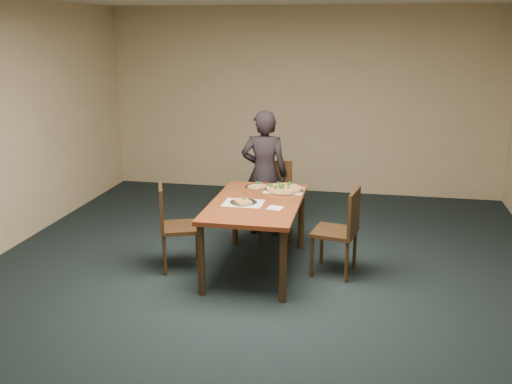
% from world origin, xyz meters
% --- Properties ---
extents(ground, '(8.00, 8.00, 0.00)m').
position_xyz_m(ground, '(0.00, 0.00, 0.00)').
color(ground, black).
rests_on(ground, ground).
extents(room_shell, '(8.00, 8.00, 8.00)m').
position_xyz_m(room_shell, '(0.00, 0.00, 1.74)').
color(room_shell, '#C9B48B').
rests_on(room_shell, ground).
extents(dining_table, '(0.90, 1.50, 0.75)m').
position_xyz_m(dining_table, '(-0.09, 0.81, 0.66)').
color(dining_table, '#612913').
rests_on(dining_table, ground).
extents(chair_far, '(0.49, 0.49, 0.91)m').
position_xyz_m(chair_far, '(-0.07, 1.90, 0.52)').
color(chair_far, black).
rests_on(chair_far, ground).
extents(chair_left, '(0.54, 0.54, 0.91)m').
position_xyz_m(chair_left, '(-0.95, 0.68, 0.52)').
color(chair_left, black).
rests_on(chair_left, ground).
extents(chair_right, '(0.49, 0.49, 0.91)m').
position_xyz_m(chair_right, '(0.79, 0.86, 0.52)').
color(chair_right, black).
rests_on(chair_right, ground).
extents(diner, '(0.59, 0.41, 1.54)m').
position_xyz_m(diner, '(-0.21, 1.92, 0.77)').
color(diner, black).
rests_on(diner, ground).
extents(placemat_main, '(0.42, 0.32, 0.00)m').
position_xyz_m(placemat_main, '(0.13, 1.28, 0.75)').
color(placemat_main, white).
rests_on(placemat_main, dining_table).
extents(placemat_near, '(0.40, 0.30, 0.00)m').
position_xyz_m(placemat_near, '(-0.20, 0.73, 0.75)').
color(placemat_near, white).
rests_on(placemat_near, dining_table).
extents(pizza_pan, '(0.42, 0.42, 0.07)m').
position_xyz_m(pizza_pan, '(0.12, 1.28, 0.77)').
color(pizza_pan, silver).
rests_on(pizza_pan, dining_table).
extents(slice_plate_near, '(0.28, 0.28, 0.05)m').
position_xyz_m(slice_plate_near, '(-0.20, 0.73, 0.76)').
color(slice_plate_near, silver).
rests_on(slice_plate_near, dining_table).
extents(slice_plate_far, '(0.28, 0.28, 0.06)m').
position_xyz_m(slice_plate_far, '(-0.18, 1.34, 0.76)').
color(slice_plate_far, silver).
rests_on(slice_plate_far, dining_table).
extents(napkin, '(0.16, 0.16, 0.01)m').
position_xyz_m(napkin, '(0.14, 0.61, 0.75)').
color(napkin, white).
rests_on(napkin, dining_table).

